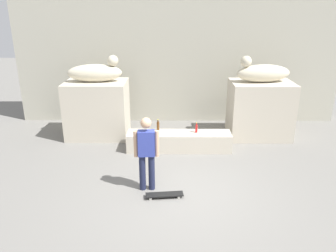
{
  "coord_description": "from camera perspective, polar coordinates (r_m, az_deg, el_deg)",
  "views": [
    {
      "loc": [
        -0.23,
        -6.25,
        3.83
      ],
      "look_at": [
        -0.3,
        1.3,
        1.1
      ],
      "focal_mm": 35.52,
      "sensor_mm": 36.0,
      "label": 1
    }
  ],
  "objects": [
    {
      "name": "pedestal_left",
      "position": [
        10.41,
        -12.01,
        2.84
      ],
      "size": [
        1.83,
        1.28,
        1.71
      ],
      "primitive_type": "cube",
      "color": "beige",
      "rests_on": "ground_plane"
    },
    {
      "name": "ground_plane",
      "position": [
        7.34,
        2.29,
        -11.61
      ],
      "size": [
        40.0,
        40.0,
        0.0
      ],
      "primitive_type": "plane",
      "color": "slate"
    },
    {
      "name": "pedestal_right",
      "position": [
        10.52,
        15.46,
        2.73
      ],
      "size": [
        1.83,
        1.28,
        1.71
      ],
      "primitive_type": "cube",
      "color": "beige",
      "rests_on": "ground_plane"
    },
    {
      "name": "bottle_brown",
      "position": [
        9.4,
        -1.73,
        0.04
      ],
      "size": [
        0.07,
        0.07,
        0.32
      ],
      "color": "#593314",
      "rests_on": "ledge_block"
    },
    {
      "name": "bottle_red",
      "position": [
        9.27,
        4.9,
        -0.41
      ],
      "size": [
        0.06,
        0.06,
        0.29
      ],
      "color": "red",
      "rests_on": "ledge_block"
    },
    {
      "name": "ledge_block",
      "position": [
        9.35,
        1.9,
        -2.63
      ],
      "size": [
        2.9,
        0.64,
        0.51
      ],
      "primitive_type": "cube",
      "color": "beige",
      "rests_on": "ground_plane"
    },
    {
      "name": "skateboard",
      "position": [
        7.2,
        -0.61,
        -11.69
      ],
      "size": [
        0.82,
        0.29,
        0.08
      ],
      "rotation": [
        0.0,
        0.0,
        3.25
      ],
      "color": "black",
      "rests_on": "ground_plane"
    },
    {
      "name": "skater",
      "position": [
        7.12,
        -3.7,
        -4.3
      ],
      "size": [
        0.54,
        0.23,
        1.67
      ],
      "rotation": [
        0.0,
        0.0,
        3.2
      ],
      "color": "#1E233F",
      "rests_on": "ground_plane"
    },
    {
      "name": "facade_wall",
      "position": [
        11.5,
        1.73,
        15.27
      ],
      "size": [
        10.87,
        0.6,
        5.82
      ],
      "primitive_type": "cube",
      "color": "#B3B09F",
      "rests_on": "ground_plane"
    },
    {
      "name": "statue_reclining_left",
      "position": [
        10.14,
        -12.27,
        9.01
      ],
      "size": [
        1.64,
        0.67,
        0.78
      ],
      "rotation": [
        0.0,
        0.0,
        0.07
      ],
      "color": "beige",
      "rests_on": "pedestal_left"
    },
    {
      "name": "statue_reclining_right",
      "position": [
        10.25,
        15.85,
        8.82
      ],
      "size": [
        1.65,
        0.75,
        0.78
      ],
      "rotation": [
        0.0,
        0.0,
        3.26
      ],
      "color": "beige",
      "rests_on": "pedestal_right"
    }
  ]
}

